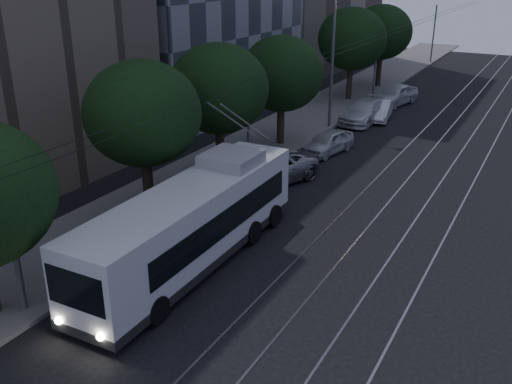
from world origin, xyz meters
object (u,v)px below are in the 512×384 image
at_px(trolleybus, 194,223).
at_px(car_white_d, 396,95).
at_px(car_white_c, 380,110).
at_px(streetlamp_near, 0,111).
at_px(car_white_b, 365,112).
at_px(streetlamp_far, 339,44).
at_px(car_white_a, 328,142).
at_px(pickup_silver, 266,169).

bearing_deg(trolleybus, car_white_d, 90.32).
relative_size(car_white_c, car_white_d, 0.86).
bearing_deg(streetlamp_near, trolleybus, 64.65).
distance_m(car_white_b, streetlamp_near, 27.59).
distance_m(car_white_b, streetlamp_far, 5.49).
xyz_separation_m(trolleybus, car_white_d, (-0.46, 27.79, -0.82)).
bearing_deg(car_white_a, car_white_b, 103.73).
bearing_deg(streetlamp_far, car_white_a, -73.49).
height_order(trolleybus, car_white_a, trolleybus).
height_order(car_white_c, car_white_d, car_white_d).
height_order(car_white_a, streetlamp_far, streetlamp_far).
xyz_separation_m(pickup_silver, car_white_c, (1.21, 14.69, -0.12)).
relative_size(car_white_b, car_white_d, 1.13).
distance_m(pickup_silver, car_white_b, 13.52).
bearing_deg(streetlamp_far, car_white_c, 63.73).
bearing_deg(car_white_c, car_white_b, -129.51).
bearing_deg(car_white_d, streetlamp_far, -85.88).
relative_size(trolleybus, car_white_c, 2.97).
height_order(pickup_silver, car_white_c, pickup_silver).
bearing_deg(trolleybus, car_white_b, 91.67).
height_order(pickup_silver, car_white_d, car_white_d).
height_order(car_white_a, car_white_d, car_white_d).
bearing_deg(car_white_a, car_white_c, 98.88).
distance_m(pickup_silver, streetlamp_near, 14.64).
distance_m(trolleybus, car_white_b, 21.75).
xyz_separation_m(car_white_b, car_white_d, (0.41, 6.07, 0.03)).
bearing_deg(car_white_a, streetlamp_far, 117.85).
distance_m(trolleybus, car_white_a, 14.25).
bearing_deg(car_white_b, trolleybus, -82.26).
distance_m(car_white_c, streetlamp_far, 6.37).
xyz_separation_m(pickup_silver, streetlamp_near, (-1.07, -13.42, 5.73)).
bearing_deg(streetlamp_near, car_white_d, 86.51).
height_order(car_white_a, streetlamp_near, streetlamp_near).
relative_size(pickup_silver, car_white_b, 1.08).
xyz_separation_m(car_white_c, streetlamp_far, (-1.84, -3.73, 4.83)).
distance_m(trolleybus, car_white_d, 27.80).
relative_size(trolleybus, car_white_a, 3.02).
relative_size(car_white_b, car_white_c, 1.31).
distance_m(pickup_silver, car_white_c, 14.75).
xyz_separation_m(car_white_a, car_white_d, (0.10, 13.58, 0.11)).
distance_m(streetlamp_near, streetlamp_far, 24.41).
bearing_deg(streetlamp_near, pickup_silver, 85.42).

